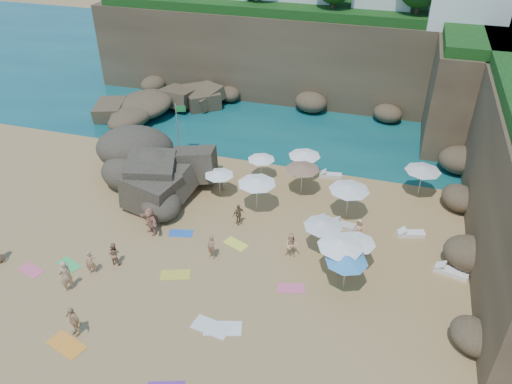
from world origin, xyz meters
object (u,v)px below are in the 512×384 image
(person_stand_2, at_px, (224,180))
(rock_outcrop, at_px, (152,187))
(flag_pole, at_px, (179,123))
(person_stand_1, at_px, (114,254))
(lounger_0, at_px, (328,222))
(person_stand_0, at_px, (91,263))
(person_stand_4, at_px, (359,229))
(person_stand_5, at_px, (130,153))
(parasol_0, at_px, (219,173))
(parasol_2, at_px, (305,154))
(parasol_1, at_px, (261,158))
(person_stand_3, at_px, (238,214))
(person_stand_6, at_px, (65,276))

(person_stand_2, bearing_deg, rock_outcrop, 63.98)
(flag_pole, height_order, person_stand_1, flag_pole)
(lounger_0, bearing_deg, person_stand_0, -133.37)
(person_stand_4, distance_m, person_stand_5, 18.41)
(parasol_0, height_order, parasol_2, parasol_2)
(parasol_1, xyz_separation_m, person_stand_0, (-6.22, -12.54, -0.95))
(parasol_2, distance_m, person_stand_5, 13.29)
(parasol_2, height_order, person_stand_3, parasol_2)
(lounger_0, bearing_deg, person_stand_4, -15.21)
(person_stand_4, bearing_deg, person_stand_5, -175.90)
(rock_outcrop, xyz_separation_m, person_stand_6, (0.38, -10.61, 0.97))
(person_stand_0, height_order, person_stand_6, person_stand_6)
(person_stand_5, bearing_deg, flag_pole, 19.92)
(person_stand_0, relative_size, person_stand_3, 1.06)
(parasol_0, relative_size, person_stand_1, 1.37)
(lounger_0, bearing_deg, person_stand_2, 176.89)
(person_stand_1, xyz_separation_m, person_stand_3, (5.58, 5.67, -0.01))
(parasol_0, bearing_deg, rock_outcrop, -174.96)
(rock_outcrop, bearing_deg, person_stand_0, -84.13)
(parasol_2, xyz_separation_m, person_stand_0, (-9.17, -13.46, -1.25))
(person_stand_3, bearing_deg, parasol_1, 37.67)
(flag_pole, distance_m, person_stand_5, 4.34)
(flag_pole, relative_size, person_stand_3, 2.89)
(flag_pole, height_order, person_stand_3, flag_pole)
(parasol_1, height_order, person_stand_4, parasol_1)
(flag_pole, bearing_deg, person_stand_1, -82.47)
(parasol_0, distance_m, person_stand_6, 12.02)
(person_stand_0, xyz_separation_m, person_stand_2, (4.12, 10.41, -0.04))
(parasol_0, xyz_separation_m, person_stand_5, (-8.06, 2.22, -0.87))
(person_stand_3, height_order, person_stand_4, person_stand_4)
(lounger_0, xyz_separation_m, person_stand_5, (-15.87, 3.41, 0.76))
(parasol_2, xyz_separation_m, person_stand_2, (-5.04, -3.05, -1.29))
(parasol_0, distance_m, lounger_0, 8.06)
(parasol_2, relative_size, person_stand_2, 1.60)
(person_stand_1, height_order, person_stand_4, person_stand_4)
(rock_outcrop, height_order, person_stand_5, person_stand_5)
(person_stand_5, bearing_deg, parasol_2, -12.39)
(parasol_0, distance_m, parasol_2, 6.40)
(person_stand_0, bearing_deg, person_stand_5, 79.00)
(flag_pole, xyz_separation_m, person_stand_6, (0.37, -15.79, -1.71))
(rock_outcrop, distance_m, person_stand_2, 5.27)
(person_stand_1, bearing_deg, parasol_0, -116.87)
(rock_outcrop, distance_m, person_stand_1, 8.27)
(person_stand_3, distance_m, person_stand_6, 10.78)
(person_stand_2, height_order, person_stand_6, person_stand_6)
(parasol_2, relative_size, person_stand_1, 1.58)
(parasol_2, height_order, lounger_0, parasol_2)
(parasol_0, bearing_deg, person_stand_0, -113.15)
(person_stand_0, xyz_separation_m, person_stand_4, (13.91, 7.38, -0.02))
(rock_outcrop, relative_size, person_stand_5, 4.75)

